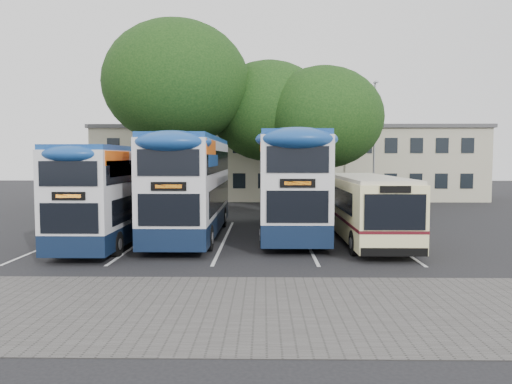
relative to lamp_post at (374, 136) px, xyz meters
The scene contains 12 objects.
ground 21.46m from the lamp_post, 106.72° to the right, with size 120.00×120.00×0.00m, color black.
paving_strip 26.71m from the lamp_post, 107.76° to the right, with size 40.00×6.00×0.01m, color #595654.
bay_lines 18.57m from the lamp_post, 123.08° to the right, with size 14.12×11.00×0.01m.
depot_building 9.43m from the lamp_post, 130.53° to the left, with size 32.40×8.40×6.20m.
lamp_post is the anchor object (origin of this frame).
tree_left 14.64m from the lamp_post, 164.84° to the right, with size 9.52×9.52×12.46m.
tree_mid 7.97m from the lamp_post, behind, with size 8.25×8.25×10.31m.
tree_right 5.16m from the lamp_post, 144.16° to the right, with size 8.01×8.01×9.62m.
bus_dd_left 21.48m from the lamp_post, 132.56° to the right, with size 2.33×9.61×4.00m.
bus_dd_mid 18.36m from the lamp_post, 128.47° to the right, with size 2.60×10.71×4.46m.
bus_dd_right 15.28m from the lamp_post, 117.07° to the right, with size 2.68×11.03×4.60m.
bus_single 16.15m from the lamp_post, 103.58° to the right, with size 2.37×9.32×2.78m.
Camera 1 is at (-2.06, -16.58, 3.58)m, focal length 35.00 mm.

